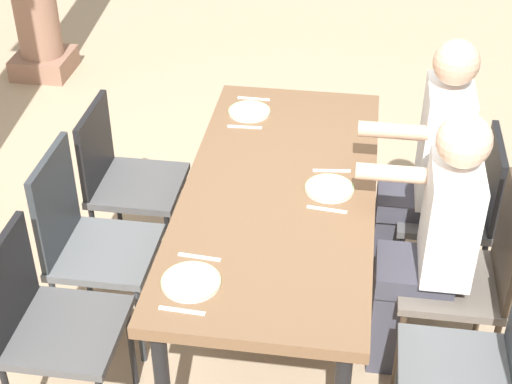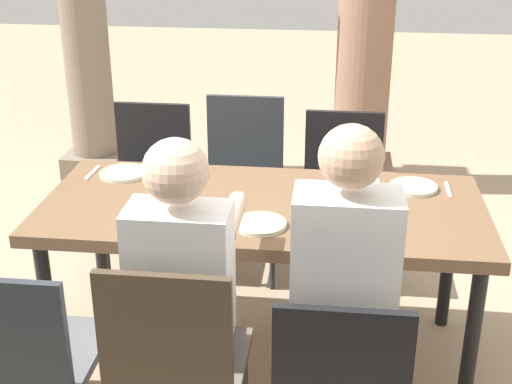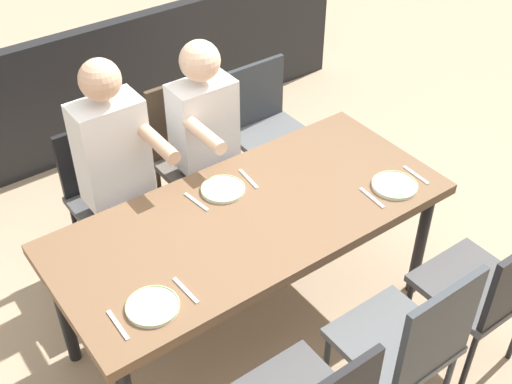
{
  "view_description": "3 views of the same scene",
  "coord_description": "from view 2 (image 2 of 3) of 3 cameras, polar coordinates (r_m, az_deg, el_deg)",
  "views": [
    {
      "loc": [
        -2.76,
        -0.3,
        2.65
      ],
      "look_at": [
        -0.05,
        0.1,
        0.75
      ],
      "focal_mm": 54.26,
      "sensor_mm": 36.0,
      "label": 1
    },
    {
      "loc": [
        0.29,
        -2.72,
        1.98
      ],
      "look_at": [
        -0.04,
        0.08,
        0.77
      ],
      "focal_mm": 50.07,
      "sensor_mm": 36.0,
      "label": 2
    },
    {
      "loc": [
        1.33,
        1.85,
        2.69
      ],
      "look_at": [
        -0.09,
        -0.09,
        0.78
      ],
      "focal_mm": 45.89,
      "sensor_mm": 36.0,
      "label": 3
    }
  ],
  "objects": [
    {
      "name": "diner_man_white",
      "position": [
        2.43,
        6.89,
        -8.3
      ],
      "size": [
        0.35,
        0.49,
        1.34
      ],
      "color": "#3F3F4C",
      "rests_on": "ground"
    },
    {
      "name": "spoon_2",
      "position": [
        3.24,
        15.09,
        0.2
      ],
      "size": [
        0.02,
        0.17,
        0.01
      ],
      "primitive_type": "cube",
      "rotation": [
        0.0,
        0.0,
        -0.01
      ],
      "color": "silver",
      "rests_on": "dining_table"
    },
    {
      "name": "diner_woman_green",
      "position": [
        2.49,
        -5.57,
        -8.12
      ],
      "size": [
        0.35,
        0.5,
        1.27
      ],
      "color": "#3F3F4C",
      "rests_on": "ground"
    },
    {
      "name": "dining_table",
      "position": [
        3.03,
        0.53,
        -2.07
      ],
      "size": [
        1.86,
        0.83,
        0.75
      ],
      "color": "brown",
      "rests_on": "ground"
    },
    {
      "name": "plate_2",
      "position": [
        3.21,
        12.47,
        0.42
      ],
      "size": [
        0.21,
        0.21,
        0.02
      ],
      "color": "white",
      "rests_on": "dining_table"
    },
    {
      "name": "fork_1",
      "position": [
        2.82,
        -2.73,
        -2.49
      ],
      "size": [
        0.03,
        0.17,
        0.01
      ],
      "primitive_type": "cube",
      "rotation": [
        0.0,
        0.0,
        -0.1
      ],
      "color": "silver",
      "rests_on": "dining_table"
    },
    {
      "name": "plate_0",
      "position": [
        3.35,
        -10.52,
        1.51
      ],
      "size": [
        0.22,
        0.22,
        0.02
      ],
      "color": "white",
      "rests_on": "dining_table"
    },
    {
      "name": "chair_west_south",
      "position": [
        2.58,
        -17.9,
        -12.25
      ],
      "size": [
        0.44,
        0.44,
        0.89
      ],
      "color": "#5B5E61",
      "rests_on": "ground"
    },
    {
      "name": "spoon_0",
      "position": [
        3.31,
        -8.03,
        1.32
      ],
      "size": [
        0.03,
        0.17,
        0.01
      ],
      "primitive_type": "cube",
      "rotation": [
        0.0,
        0.0,
        -0.08
      ],
      "color": "silver",
      "rests_on": "dining_table"
    },
    {
      "name": "chair_west_north",
      "position": [
        3.96,
        -8.48,
        1.53
      ],
      "size": [
        0.44,
        0.44,
        0.89
      ],
      "color": "#4F4F50",
      "rests_on": "ground"
    },
    {
      "name": "fork_0",
      "position": [
        3.39,
        -12.94,
        1.52
      ],
      "size": [
        0.02,
        0.17,
        0.01
      ],
      "primitive_type": "cube",
      "rotation": [
        0.0,
        0.0,
        -0.05
      ],
      "color": "silver",
      "rests_on": "dining_table"
    },
    {
      "name": "chair_mid_south",
      "position": [
        2.42,
        -6.45,
        -13.34
      ],
      "size": [
        0.44,
        0.44,
        0.94
      ],
      "color": "#6A6158",
      "rests_on": "ground"
    },
    {
      "name": "chair_east_south",
      "position": [
        2.39,
        6.7,
        -14.81
      ],
      "size": [
        0.44,
        0.44,
        0.86
      ],
      "color": "#4F4F50",
      "rests_on": "ground"
    },
    {
      "name": "fork_2",
      "position": [
        3.2,
        9.79,
        0.44
      ],
      "size": [
        0.02,
        0.17,
        0.01
      ],
      "primitive_type": "cube",
      "rotation": [
        0.0,
        0.0,
        0.04
      ],
      "color": "silver",
      "rests_on": "dining_table"
    },
    {
      "name": "chair_mid_north",
      "position": [
        3.87,
        -1.05,
        1.41
      ],
      "size": [
        0.44,
        0.44,
        0.94
      ],
      "color": "#5B5E61",
      "rests_on": "ground"
    },
    {
      "name": "chair_east_north",
      "position": [
        3.84,
        6.89,
        0.7
      ],
      "size": [
        0.44,
        0.44,
        0.88
      ],
      "color": "#4F4F50",
      "rests_on": "ground"
    },
    {
      "name": "ground_plane",
      "position": [
        3.37,
        0.49,
        -12.62
      ],
      "size": [
        16.0,
        16.0,
        0.0
      ],
      "primitive_type": "plane",
      "color": "tan"
    },
    {
      "name": "plate_1",
      "position": [
        2.8,
        0.3,
        -2.54
      ],
      "size": [
        0.21,
        0.21,
        0.02
      ],
      "color": "white",
      "rests_on": "dining_table"
    },
    {
      "name": "spoon_1",
      "position": [
        2.79,
        3.37,
        -2.8
      ],
      "size": [
        0.04,
        0.17,
        0.01
      ],
      "primitive_type": "cube",
      "rotation": [
        0.0,
        0.0,
        0.12
      ],
      "color": "silver",
      "rests_on": "dining_table"
    }
  ]
}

